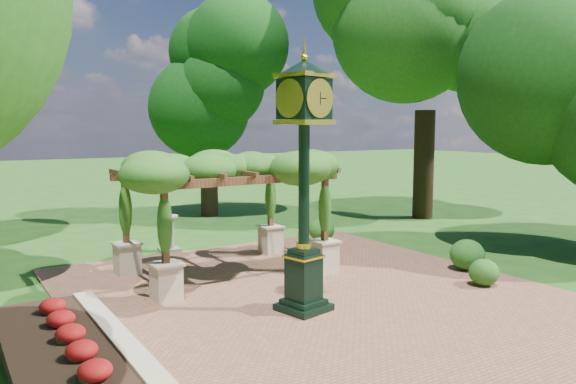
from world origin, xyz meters
TOP-DOWN VIEW (x-y plane):
  - ground at (0.00, 0.00)m, footprint 120.00×120.00m
  - brick_plaza at (0.00, 1.00)m, footprint 10.00×12.00m
  - border_wall at (-4.60, 0.50)m, footprint 0.35×5.00m
  - flower_bed at (-5.50, 0.50)m, footprint 1.50×5.00m
  - pedestal_clock at (-0.83, 0.57)m, footprint 1.19×1.19m
  - pergola at (-0.86, 4.05)m, footprint 5.05×3.29m
  - sundial at (-1.18, 7.32)m, footprint 0.69×0.69m
  - shrub_front at (3.71, -0.17)m, footprint 0.75×0.75m
  - shrub_mid at (4.53, 1.02)m, footprint 1.05×1.05m
  - shrub_back at (3.43, 5.94)m, footprint 0.87×0.87m
  - tree_north at (2.71, 13.06)m, footprint 3.94×3.94m
  - tree_east_far at (9.87, 7.84)m, footprint 5.26×5.26m

SIDE VIEW (x-z plane):
  - ground at x=0.00m, z-range 0.00..0.00m
  - brick_plaza at x=0.00m, z-range 0.00..0.04m
  - flower_bed at x=-5.50m, z-range 0.00..0.36m
  - border_wall at x=-4.60m, z-range 0.00..0.40m
  - shrub_front at x=3.71m, z-range 0.04..0.66m
  - shrub_back at x=3.43m, z-range 0.04..0.78m
  - shrub_mid at x=4.53m, z-range 0.04..0.83m
  - sundial at x=-1.18m, z-range -0.07..1.03m
  - pergola at x=-0.86m, z-range 1.00..4.11m
  - pedestal_clock at x=-0.83m, z-range 0.49..5.56m
  - tree_north at x=2.71m, z-range 1.52..9.83m
  - tree_east_far at x=9.87m, z-range 2.11..13.41m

